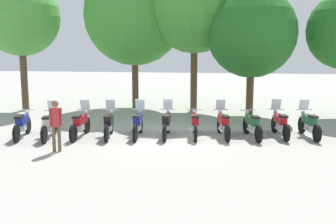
% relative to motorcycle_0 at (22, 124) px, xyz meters
% --- Properties ---
extents(ground_plane, '(80.00, 80.00, 0.00)m').
position_rel_motorcycle_0_xyz_m(ground_plane, '(5.33, 0.82, -0.50)').
color(ground_plane, '#9E9B93').
extents(motorcycle_0, '(0.76, 2.15, 0.99)m').
position_rel_motorcycle_0_xyz_m(motorcycle_0, '(0.00, 0.00, 0.00)').
color(motorcycle_0, black).
rests_on(motorcycle_0, ground_plane).
extents(motorcycle_1, '(0.71, 2.16, 1.37)m').
position_rel_motorcycle_0_xyz_m(motorcycle_1, '(1.06, 0.03, 0.01)').
color(motorcycle_1, black).
rests_on(motorcycle_1, ground_plane).
extents(motorcycle_2, '(0.62, 2.19, 1.37)m').
position_rel_motorcycle_0_xyz_m(motorcycle_2, '(2.13, 0.39, 0.01)').
color(motorcycle_2, black).
rests_on(motorcycle_2, ground_plane).
extents(motorcycle_3, '(0.66, 2.17, 1.37)m').
position_rel_motorcycle_0_xyz_m(motorcycle_3, '(3.19, 0.57, 0.01)').
color(motorcycle_3, black).
rests_on(motorcycle_3, ground_plane).
extents(motorcycle_4, '(0.62, 2.19, 1.37)m').
position_rel_motorcycle_0_xyz_m(motorcycle_4, '(4.26, 0.80, 0.01)').
color(motorcycle_4, black).
rests_on(motorcycle_4, ground_plane).
extents(motorcycle_5, '(0.62, 2.19, 1.37)m').
position_rel_motorcycle_0_xyz_m(motorcycle_5, '(5.32, 0.98, 0.01)').
color(motorcycle_5, black).
rests_on(motorcycle_5, ground_plane).
extents(motorcycle_6, '(0.62, 2.19, 0.99)m').
position_rel_motorcycle_0_xyz_m(motorcycle_6, '(6.39, 1.15, 0.00)').
color(motorcycle_6, black).
rests_on(motorcycle_6, ground_plane).
extents(motorcycle_7, '(0.70, 2.16, 1.37)m').
position_rel_motorcycle_0_xyz_m(motorcycle_7, '(7.45, 1.25, 0.01)').
color(motorcycle_7, black).
rests_on(motorcycle_7, ground_plane).
extents(motorcycle_8, '(0.76, 2.15, 0.99)m').
position_rel_motorcycle_0_xyz_m(motorcycle_8, '(8.51, 1.29, 0.00)').
color(motorcycle_8, black).
rests_on(motorcycle_8, ground_plane).
extents(motorcycle_9, '(0.64, 2.18, 1.37)m').
position_rel_motorcycle_0_xyz_m(motorcycle_9, '(9.58, 1.68, 0.01)').
color(motorcycle_9, black).
rests_on(motorcycle_9, ground_plane).
extents(motorcycle_10, '(0.64, 2.18, 1.37)m').
position_rel_motorcycle_0_xyz_m(motorcycle_10, '(10.64, 1.75, 0.01)').
color(motorcycle_10, black).
rests_on(motorcycle_10, ground_plane).
extents(person_1, '(0.39, 0.30, 1.69)m').
position_rel_motorcycle_0_xyz_m(person_1, '(2.15, -1.72, 0.49)').
color(person_1, brown).
rests_on(person_1, ground_plane).
extents(tree_0, '(4.09, 4.09, 7.01)m').
position_rel_motorcycle_0_xyz_m(tree_0, '(-3.25, 6.19, 4.44)').
color(tree_0, brown).
rests_on(tree_0, ground_plane).
extents(tree_1, '(5.52, 5.52, 7.89)m').
position_rel_motorcycle_0_xyz_m(tree_1, '(2.41, 8.06, 4.62)').
color(tree_1, brown).
rests_on(tree_1, ground_plane).
extents(tree_2, '(5.03, 5.03, 8.09)m').
position_rel_motorcycle_0_xyz_m(tree_2, '(5.77, 7.41, 5.06)').
color(tree_2, brown).
rests_on(tree_2, ground_plane).
extents(tree_3, '(4.33, 4.33, 6.23)m').
position_rel_motorcycle_0_xyz_m(tree_3, '(8.66, 6.25, 3.55)').
color(tree_3, brown).
rests_on(tree_3, ground_plane).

